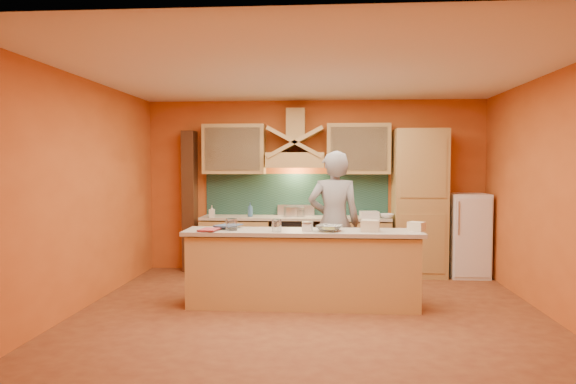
# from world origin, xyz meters

# --- Properties ---
(floor) EXTENTS (5.50, 5.00, 0.01)m
(floor) POSITION_xyz_m (0.00, 0.00, 0.00)
(floor) COLOR brown
(floor) RESTS_ON ground
(ceiling) EXTENTS (5.50, 5.00, 0.01)m
(ceiling) POSITION_xyz_m (0.00, 0.00, 2.80)
(ceiling) COLOR white
(ceiling) RESTS_ON wall_back
(wall_back) EXTENTS (5.50, 0.02, 2.80)m
(wall_back) POSITION_xyz_m (0.00, 2.50, 1.40)
(wall_back) COLOR #CF6428
(wall_back) RESTS_ON floor
(wall_front) EXTENTS (5.50, 0.02, 2.80)m
(wall_front) POSITION_xyz_m (0.00, -2.50, 1.40)
(wall_front) COLOR #CF6428
(wall_front) RESTS_ON floor
(wall_left) EXTENTS (0.02, 5.00, 2.80)m
(wall_left) POSITION_xyz_m (-2.75, 0.00, 1.40)
(wall_left) COLOR #CF6428
(wall_left) RESTS_ON floor
(wall_right) EXTENTS (0.02, 5.00, 2.80)m
(wall_right) POSITION_xyz_m (2.75, 0.00, 1.40)
(wall_right) COLOR #CF6428
(wall_right) RESTS_ON floor
(base_cabinet_left) EXTENTS (1.10, 0.60, 0.86)m
(base_cabinet_left) POSITION_xyz_m (-1.25, 2.20, 0.43)
(base_cabinet_left) COLOR tan
(base_cabinet_left) RESTS_ON floor
(base_cabinet_right) EXTENTS (1.10, 0.60, 0.86)m
(base_cabinet_right) POSITION_xyz_m (0.65, 2.20, 0.43)
(base_cabinet_right) COLOR tan
(base_cabinet_right) RESTS_ON floor
(counter_top) EXTENTS (3.00, 0.62, 0.04)m
(counter_top) POSITION_xyz_m (-0.30, 2.20, 0.90)
(counter_top) COLOR #BCB29F
(counter_top) RESTS_ON base_cabinet_left
(stove) EXTENTS (0.60, 0.58, 0.90)m
(stove) POSITION_xyz_m (-0.30, 2.20, 0.45)
(stove) COLOR black
(stove) RESTS_ON floor
(backsplash) EXTENTS (3.00, 0.03, 0.70)m
(backsplash) POSITION_xyz_m (-0.30, 2.48, 1.25)
(backsplash) COLOR #1C3E37
(backsplash) RESTS_ON wall_back
(range_hood) EXTENTS (0.92, 0.50, 0.24)m
(range_hood) POSITION_xyz_m (-0.30, 2.25, 1.82)
(range_hood) COLOR tan
(range_hood) RESTS_ON wall_back
(hood_chimney) EXTENTS (0.30, 0.30, 0.50)m
(hood_chimney) POSITION_xyz_m (-0.30, 2.35, 2.40)
(hood_chimney) COLOR tan
(hood_chimney) RESTS_ON wall_back
(upper_cabinet_left) EXTENTS (1.00, 0.35, 0.80)m
(upper_cabinet_left) POSITION_xyz_m (-1.30, 2.33, 2.00)
(upper_cabinet_left) COLOR tan
(upper_cabinet_left) RESTS_ON wall_back
(upper_cabinet_right) EXTENTS (1.00, 0.35, 0.80)m
(upper_cabinet_right) POSITION_xyz_m (0.70, 2.33, 2.00)
(upper_cabinet_right) COLOR tan
(upper_cabinet_right) RESTS_ON wall_back
(pantry_column) EXTENTS (0.80, 0.60, 2.30)m
(pantry_column) POSITION_xyz_m (1.65, 2.20, 1.15)
(pantry_column) COLOR tan
(pantry_column) RESTS_ON floor
(fridge) EXTENTS (0.58, 0.60, 1.30)m
(fridge) POSITION_xyz_m (2.40, 2.20, 0.65)
(fridge) COLOR white
(fridge) RESTS_ON floor
(trim_column_left) EXTENTS (0.20, 0.30, 2.30)m
(trim_column_left) POSITION_xyz_m (-2.05, 2.35, 1.15)
(trim_column_left) COLOR #472816
(trim_column_left) RESTS_ON floor
(island_body) EXTENTS (2.80, 0.55, 0.88)m
(island_body) POSITION_xyz_m (-0.10, 0.30, 0.44)
(island_body) COLOR #D9B56F
(island_body) RESTS_ON floor
(island_top) EXTENTS (2.90, 0.62, 0.05)m
(island_top) POSITION_xyz_m (-0.10, 0.30, 0.92)
(island_top) COLOR #BCB29F
(island_top) RESTS_ON island_body
(person) EXTENTS (0.72, 0.48, 1.93)m
(person) POSITION_xyz_m (0.30, 0.95, 0.97)
(person) COLOR gray
(person) RESTS_ON floor
(pot_large) EXTENTS (0.29, 0.29, 0.15)m
(pot_large) POSITION_xyz_m (-0.36, 2.22, 0.98)
(pot_large) COLOR silver
(pot_large) RESTS_ON stove
(pot_small) EXTENTS (0.22, 0.22, 0.12)m
(pot_small) POSITION_xyz_m (-0.25, 2.24, 0.96)
(pot_small) COLOR #B9BAC0
(pot_small) RESTS_ON stove
(soap_bottle_a) EXTENTS (0.09, 0.10, 0.19)m
(soap_bottle_a) POSITION_xyz_m (-1.60, 1.97, 1.02)
(soap_bottle_a) COLOR silver
(soap_bottle_a) RESTS_ON counter_top
(soap_bottle_b) EXTENTS (0.11, 0.11, 0.23)m
(soap_bottle_b) POSITION_xyz_m (-1.02, 2.13, 1.03)
(soap_bottle_b) COLOR #345F90
(soap_bottle_b) RESTS_ON counter_top
(bowl_back) EXTENTS (0.26, 0.26, 0.07)m
(bowl_back) POSITION_xyz_m (1.13, 2.07, 0.95)
(bowl_back) COLOR white
(bowl_back) RESTS_ON counter_top
(dish_rack) EXTENTS (0.30, 0.25, 0.10)m
(dish_rack) POSITION_xyz_m (0.87, 2.11, 0.97)
(dish_rack) COLOR silver
(dish_rack) RESTS_ON counter_top
(book_lower) EXTENTS (0.25, 0.31, 0.03)m
(book_lower) POSITION_xyz_m (-1.33, 0.16, 0.96)
(book_lower) COLOR #B03F46
(book_lower) RESTS_ON island_top
(book_upper) EXTENTS (0.35, 0.40, 0.03)m
(book_upper) POSITION_xyz_m (-1.15, 0.46, 0.98)
(book_upper) COLOR #3C5B85
(book_upper) RESTS_ON island_top
(jar_large) EXTENTS (0.15, 0.15, 0.15)m
(jar_large) POSITION_xyz_m (-0.97, 0.22, 1.02)
(jar_large) COLOR silver
(jar_large) RESTS_ON island_top
(jar_small) EXTENTS (0.14, 0.14, 0.15)m
(jar_small) POSITION_xyz_m (-0.40, 0.13, 1.02)
(jar_small) COLOR white
(jar_small) RESTS_ON island_top
(kitchen_scale) EXTENTS (0.13, 0.13, 0.09)m
(kitchen_scale) POSITION_xyz_m (-0.04, 0.22, 0.99)
(kitchen_scale) COLOR white
(kitchen_scale) RESTS_ON island_top
(mixing_bowl) EXTENTS (0.41, 0.41, 0.08)m
(mixing_bowl) POSITION_xyz_m (0.23, 0.21, 0.98)
(mixing_bowl) COLOR white
(mixing_bowl) RESTS_ON island_top
(cloth) EXTENTS (0.22, 0.17, 0.01)m
(cloth) POSITION_xyz_m (0.26, 0.26, 0.95)
(cloth) COLOR beige
(cloth) RESTS_ON island_top
(grocery_bag_a) EXTENTS (0.24, 0.20, 0.14)m
(grocery_bag_a) POSITION_xyz_m (0.72, 0.23, 1.01)
(grocery_bag_a) COLOR beige
(grocery_bag_a) RESTS_ON island_top
(grocery_bag_b) EXTENTS (0.23, 0.22, 0.11)m
(grocery_bag_b) POSITION_xyz_m (1.28, 0.32, 1.00)
(grocery_bag_b) COLOR beige
(grocery_bag_b) RESTS_ON island_top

